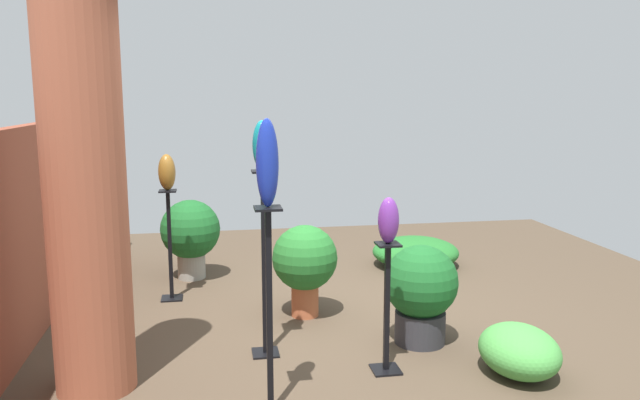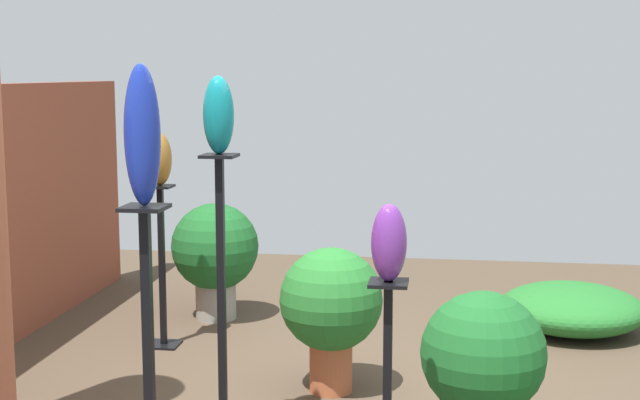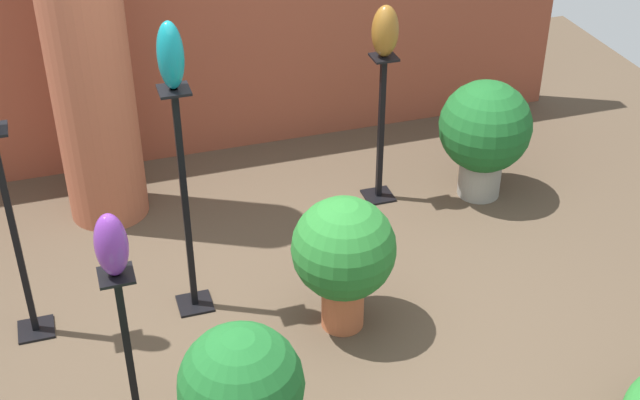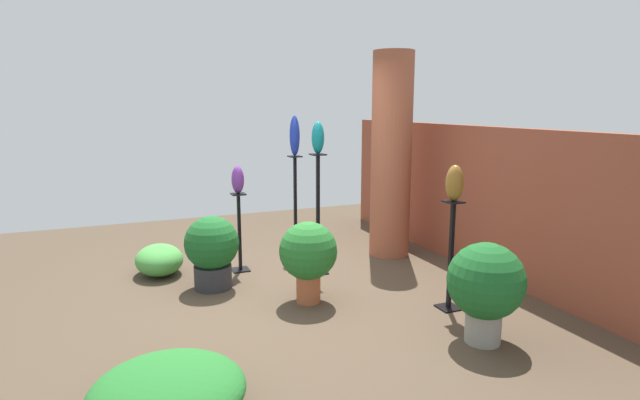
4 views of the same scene
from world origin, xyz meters
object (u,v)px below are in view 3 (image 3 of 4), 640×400
at_px(art_vase_violet, 111,245).
at_px(potted_plant_front_right, 344,253).
at_px(brick_pillar, 83,31).
at_px(potted_plant_mid_left, 485,131).
at_px(pedestal_bronze, 381,136).
at_px(pedestal_teal, 186,213).
at_px(potted_plant_back_center, 242,395).
at_px(art_vase_bronze, 385,31).
at_px(pedestal_cobalt, 17,245).
at_px(pedestal_violet, 129,359).
at_px(art_vase_teal, 171,55).

bearing_deg(art_vase_violet, potted_plant_front_right, 18.14).
bearing_deg(potted_plant_front_right, brick_pillar, 125.60).
bearing_deg(potted_plant_mid_left, pedestal_bronze, 166.06).
xyz_separation_m(pedestal_teal, potted_plant_mid_left, (2.13, 0.60, -0.15)).
bearing_deg(potted_plant_back_center, pedestal_teal, 90.57).
distance_m(pedestal_teal, art_vase_bronze, 1.74).
distance_m(potted_plant_front_right, potted_plant_mid_left, 1.70).
relative_size(pedestal_cobalt, pedestal_teal, 0.92).
bearing_deg(pedestal_teal, pedestal_violet, -118.38).
relative_size(potted_plant_back_center, potted_plant_mid_left, 0.93).
xyz_separation_m(art_vase_bronze, potted_plant_back_center, (-1.43, -2.00, -0.79)).
bearing_deg(potted_plant_front_right, art_vase_teal, 151.48).
relative_size(art_vase_violet, potted_plant_back_center, 0.41).
bearing_deg(brick_pillar, art_vase_bronze, -12.07).
distance_m(pedestal_cobalt, pedestal_bronze, 2.46).
bearing_deg(art_vase_teal, art_vase_violet, -118.38).
xyz_separation_m(pedestal_violet, art_vase_teal, (0.44, 0.82, 1.16)).
height_order(brick_pillar, potted_plant_front_right, brick_pillar).
distance_m(brick_pillar, art_vase_teal, 1.25).
xyz_separation_m(brick_pillar, pedestal_violet, (-0.08, -1.98, -0.88)).
bearing_deg(pedestal_cobalt, art_vase_bronze, 17.25).
relative_size(pedestal_bronze, potted_plant_front_right, 1.30).
relative_size(pedestal_bronze, art_vase_teal, 2.94).
distance_m(brick_pillar, pedestal_bronze, 2.02).
bearing_deg(art_vase_bronze, art_vase_violet, -139.83).
bearing_deg(art_vase_bronze, pedestal_teal, -151.80).
relative_size(pedestal_teal, art_vase_teal, 3.89).
bearing_deg(potted_plant_front_right, pedestal_violet, -161.86).
height_order(pedestal_violet, art_vase_teal, art_vase_teal).
bearing_deg(pedestal_cobalt, potted_plant_back_center, -54.31).
height_order(pedestal_bronze, potted_plant_mid_left, pedestal_bronze).
height_order(pedestal_teal, potted_plant_front_right, pedestal_teal).
bearing_deg(pedestal_violet, potted_plant_mid_left, 28.97).
bearing_deg(potted_plant_back_center, art_vase_violet, 138.11).
height_order(pedestal_violet, art_vase_bronze, art_vase_bronze).
relative_size(pedestal_cobalt, pedestal_bronze, 1.22).
xyz_separation_m(pedestal_teal, potted_plant_front_right, (0.77, -0.42, -0.15)).
distance_m(brick_pillar, pedestal_violet, 2.17).
height_order(brick_pillar, pedestal_violet, brick_pillar).
relative_size(brick_pillar, art_vase_teal, 7.21).
height_order(art_vase_teal, potted_plant_mid_left, art_vase_teal).
height_order(pedestal_bronze, art_vase_bronze, art_vase_bronze).
height_order(brick_pillar, potted_plant_mid_left, brick_pillar).
bearing_deg(pedestal_bronze, brick_pillar, 167.93).
bearing_deg(art_vase_violet, pedestal_cobalt, 117.98).
bearing_deg(art_vase_violet, brick_pillar, 87.57).
xyz_separation_m(pedestal_teal, art_vase_bronze, (1.44, 0.77, 0.58)).
xyz_separation_m(pedestal_bronze, art_vase_bronze, (0.00, 0.00, 0.75)).
relative_size(pedestal_violet, potted_plant_mid_left, 1.10).
bearing_deg(art_vase_teal, brick_pillar, 107.15).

